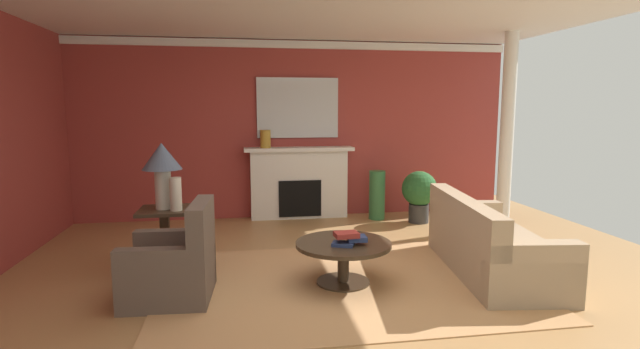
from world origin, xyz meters
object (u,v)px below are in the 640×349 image
object	(u,v)px
side_table	(165,234)
fireplace	(299,185)
vase_mantel_left	(265,139)
table_lamp	(162,163)
mantel_mirror	(298,108)
sofa	(489,246)
coffee_table	(343,253)
vase_tall_corner	(377,195)
armchair_near_window	(173,268)
potted_plant	(419,192)
vase_on_side_table	(176,194)

from	to	relation	value
side_table	fireplace	bearing A→B (deg)	51.50
side_table	vase_mantel_left	distance (m)	2.74
table_lamp	vase_mantel_left	xyz separation A→B (m)	(1.27, 2.24, 0.11)
mantel_mirror	sofa	bearing A→B (deg)	-60.61
coffee_table	vase_tall_corner	bearing A→B (deg)	67.34
sofa	vase_mantel_left	size ratio (longest dim) A/B	7.59
fireplace	vase_tall_corner	xyz separation A→B (m)	(1.26, -0.30, -0.16)
mantel_mirror	armchair_near_window	world-z (taller)	mantel_mirror
armchair_near_window	table_lamp	world-z (taller)	table_lamp
coffee_table	vase_mantel_left	bearing A→B (deg)	101.78
side_table	armchair_near_window	bearing A→B (deg)	-77.44
fireplace	side_table	world-z (taller)	fireplace
vase_mantel_left	potted_plant	xyz separation A→B (m)	(2.41, -0.59, -0.84)
fireplace	vase_mantel_left	xyz separation A→B (m)	(-0.55, -0.05, 0.77)
sofa	table_lamp	xyz separation A→B (m)	(-3.59, 0.74, 0.93)
vase_tall_corner	vase_on_side_table	distance (m)	3.64
armchair_near_window	sofa	bearing A→B (deg)	3.33
fireplace	vase_on_side_table	bearing A→B (deg)	-124.74
mantel_mirror	vase_mantel_left	xyz separation A→B (m)	(-0.55, -0.17, -0.50)
coffee_table	vase_tall_corner	size ratio (longest dim) A/B	1.24
table_lamp	vase_tall_corner	xyz separation A→B (m)	(3.08, 1.99, -0.82)
sofa	potted_plant	bearing A→B (deg)	87.87
table_lamp	sofa	bearing A→B (deg)	-11.57
coffee_table	vase_on_side_table	distance (m)	1.97
armchair_near_window	table_lamp	xyz separation A→B (m)	(-0.21, 0.93, 0.92)
vase_on_side_table	armchair_near_window	bearing A→B (deg)	-85.93
mantel_mirror	sofa	distance (m)	3.92
sofa	side_table	size ratio (longest dim) A/B	3.14
vase_mantel_left	fireplace	bearing A→B (deg)	5.14
sofa	vase_on_side_table	bearing A→B (deg)	169.87
sofa	coffee_table	bearing A→B (deg)	-177.15
side_table	vase_on_side_table	xyz separation A→B (m)	(0.15, -0.12, 0.49)
sofa	table_lamp	bearing A→B (deg)	168.43
vase_mantel_left	potted_plant	distance (m)	2.62
fireplace	sofa	xyz separation A→B (m)	(1.77, -3.03, -0.26)
table_lamp	potted_plant	distance (m)	4.10
fireplace	table_lamp	xyz separation A→B (m)	(-1.82, -2.29, 0.66)
armchair_near_window	mantel_mirror	bearing A→B (deg)	64.23
mantel_mirror	vase_tall_corner	size ratio (longest dim) A/B	1.67
side_table	vase_tall_corner	xyz separation A→B (m)	(3.08, 1.99, 0.00)
side_table	vase_tall_corner	world-z (taller)	vase_tall_corner
side_table	vase_mantel_left	size ratio (longest dim) A/B	2.42
fireplace	vase_on_side_table	xyz separation A→B (m)	(-1.67, -2.41, 0.32)
armchair_near_window	vase_on_side_table	world-z (taller)	vase_on_side_table
vase_on_side_table	potted_plant	world-z (taller)	vase_on_side_table
fireplace	potted_plant	world-z (taller)	fireplace
mantel_mirror	table_lamp	distance (m)	3.08
mantel_mirror	fireplace	bearing A→B (deg)	-90.00
coffee_table	vase_tall_corner	world-z (taller)	vase_tall_corner
table_lamp	side_table	bearing A→B (deg)	90.00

